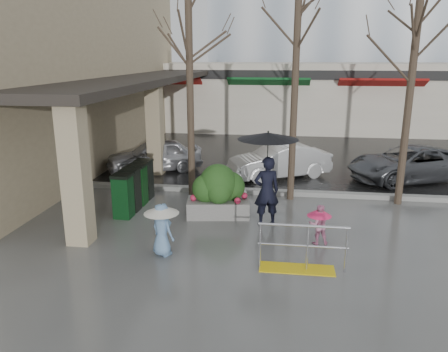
% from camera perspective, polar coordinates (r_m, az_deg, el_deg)
% --- Properties ---
extents(ground, '(120.00, 120.00, 0.00)m').
position_cam_1_polar(ground, '(10.82, 2.36, -8.71)').
color(ground, '#51514F').
rests_on(ground, ground).
extents(street_asphalt, '(120.00, 36.00, 0.01)m').
position_cam_1_polar(street_asphalt, '(32.15, 6.19, 7.47)').
color(street_asphalt, black).
rests_on(street_asphalt, ground).
extents(curb, '(120.00, 0.30, 0.15)m').
position_cam_1_polar(curb, '(14.53, 3.89, -2.01)').
color(curb, gray).
rests_on(curb, ground).
extents(near_building, '(6.00, 18.00, 8.00)m').
position_cam_1_polar(near_building, '(20.40, -21.83, 13.20)').
color(near_building, tan).
rests_on(near_building, ground).
extents(canopy_slab, '(2.80, 18.00, 0.25)m').
position_cam_1_polar(canopy_slab, '(18.74, -10.16, 12.78)').
color(canopy_slab, '#2D2823').
rests_on(canopy_slab, pillar_front).
extents(pillar_front, '(0.55, 0.55, 3.50)m').
position_cam_1_polar(pillar_front, '(10.83, -18.80, 0.31)').
color(pillar_front, tan).
rests_on(pillar_front, ground).
extents(pillar_back, '(0.55, 0.55, 3.50)m').
position_cam_1_polar(pillar_back, '(16.76, -9.00, 6.08)').
color(pillar_back, tan).
rests_on(pillar_back, ground).
extents(storefront_row, '(34.00, 6.74, 4.00)m').
position_cam_1_polar(storefront_row, '(27.92, 10.22, 10.27)').
color(storefront_row, beige).
rests_on(storefront_row, ground).
extents(handrail, '(1.90, 0.50, 1.03)m').
position_cam_1_polar(handrail, '(9.54, 9.95, -9.91)').
color(handrail, yellow).
rests_on(handrail, ground).
extents(tree_west, '(3.20, 3.20, 6.80)m').
position_cam_1_polar(tree_west, '(13.76, -4.61, 18.15)').
color(tree_west, '#382B21').
rests_on(tree_west, ground).
extents(tree_midwest, '(3.20, 3.20, 7.00)m').
position_cam_1_polar(tree_midwest, '(13.46, 9.57, 18.70)').
color(tree_midwest, '#382B21').
rests_on(tree_midwest, ground).
extents(tree_mideast, '(3.20, 3.20, 6.50)m').
position_cam_1_polar(tree_mideast, '(13.91, 23.77, 16.00)').
color(tree_mideast, '#382B21').
rests_on(tree_mideast, ground).
extents(woman, '(1.60, 1.60, 2.57)m').
position_cam_1_polar(woman, '(11.48, 5.67, 1.11)').
color(woman, black).
rests_on(woman, ground).
extents(child_pink, '(0.59, 0.59, 1.00)m').
position_cam_1_polar(child_pink, '(10.80, 12.30, -5.79)').
color(child_pink, pink).
rests_on(child_pink, ground).
extents(child_blue, '(0.80, 0.80, 1.23)m').
position_cam_1_polar(child_blue, '(10.02, -8.12, -6.21)').
color(child_blue, '#688FBA').
rests_on(child_blue, ground).
extents(planter, '(1.84, 1.10, 1.52)m').
position_cam_1_polar(planter, '(12.32, -0.72, -2.03)').
color(planter, slate).
rests_on(planter, ground).
extents(news_boxes, '(0.58, 2.27, 1.26)m').
position_cam_1_polar(news_boxes, '(13.33, -11.64, -1.41)').
color(news_boxes, '#0D3A17').
rests_on(news_boxes, ground).
extents(car_a, '(3.98, 2.93, 1.26)m').
position_cam_1_polar(car_a, '(17.42, -9.09, 2.67)').
color(car_a, '#B0B0B5').
rests_on(car_a, ground).
extents(car_b, '(4.01, 2.93, 1.26)m').
position_cam_1_polar(car_b, '(16.41, 7.22, 1.96)').
color(car_b, white).
rests_on(car_b, ground).
extents(car_c, '(4.98, 3.57, 1.26)m').
position_cam_1_polar(car_c, '(17.29, 23.16, 1.52)').
color(car_c, '#53555A').
rests_on(car_c, ground).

